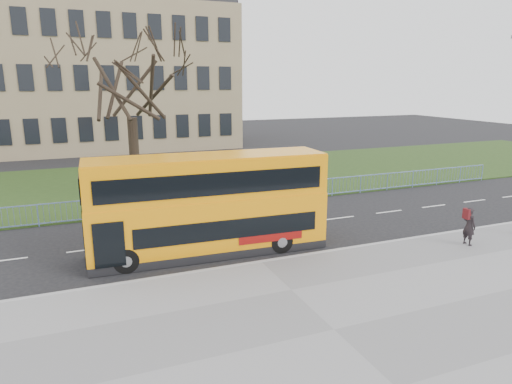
% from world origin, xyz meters
% --- Properties ---
extents(ground, '(120.00, 120.00, 0.00)m').
position_xyz_m(ground, '(0.00, 0.00, 0.00)').
color(ground, black).
rests_on(ground, ground).
extents(pavement, '(80.00, 10.50, 0.12)m').
position_xyz_m(pavement, '(0.00, -6.75, 0.06)').
color(pavement, slate).
rests_on(pavement, ground).
extents(kerb, '(80.00, 0.20, 0.14)m').
position_xyz_m(kerb, '(0.00, -1.55, 0.07)').
color(kerb, '#99999C').
rests_on(kerb, ground).
extents(grass_verge, '(80.00, 15.40, 0.08)m').
position_xyz_m(grass_verge, '(0.00, 14.30, 0.04)').
color(grass_verge, '#1F3613').
rests_on(grass_verge, ground).
extents(guard_railing, '(40.00, 0.12, 1.10)m').
position_xyz_m(guard_railing, '(0.00, 6.60, 0.55)').
color(guard_railing, '#7290CB').
rests_on(guard_railing, ground).
extents(bare_tree, '(7.76, 7.76, 11.08)m').
position_xyz_m(bare_tree, '(-3.00, 10.00, 5.62)').
color(bare_tree, black).
rests_on(bare_tree, grass_verge).
extents(civic_building, '(30.00, 15.00, 14.00)m').
position_xyz_m(civic_building, '(-5.00, 35.00, 7.00)').
color(civic_building, '#917B5C').
rests_on(civic_building, ground).
extents(yellow_bus, '(9.35, 2.62, 3.88)m').
position_xyz_m(yellow_bus, '(-1.42, 0.39, 2.08)').
color(yellow_bus, '#FF990A').
rests_on(yellow_bus, ground).
extents(pedestrian, '(0.41, 0.60, 1.60)m').
position_xyz_m(pedestrian, '(8.64, -3.04, 0.92)').
color(pedestrian, black).
rests_on(pedestrian, pavement).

